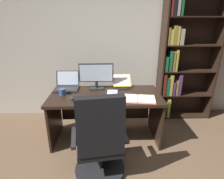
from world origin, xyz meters
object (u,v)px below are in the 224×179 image
at_px(desk, 105,105).
at_px(notepad, 112,93).
at_px(office_chair, 100,144).
at_px(open_binder, 138,99).
at_px(coffee_mug, 62,92).
at_px(laptop, 67,85).
at_px(computer_mouse, 73,98).
at_px(pen, 114,92).
at_px(reading_stand_with_book, 122,82).
at_px(keyboard, 95,98).
at_px(monitor, 96,76).
at_px(bookshelf, 181,60).

bearing_deg(desk, notepad, -10.46).
distance_m(office_chair, notepad, 0.89).
bearing_deg(open_binder, coffee_mug, 177.37).
bearing_deg(notepad, coffee_mug, -176.15).
relative_size(laptop, notepad, 1.70).
xyz_separation_m(desk, laptop, (-0.59, 0.19, 0.25)).
distance_m(computer_mouse, pen, 0.59).
bearing_deg(office_chair, desk, 77.90).
relative_size(open_binder, pen, 3.66).
height_order(reading_stand_with_book, notepad, reading_stand_with_book).
distance_m(laptop, keyboard, 0.62).
bearing_deg(notepad, open_binder, -37.98).
bearing_deg(monitor, coffee_mug, -152.79).
height_order(office_chair, pen, office_chair).
xyz_separation_m(reading_stand_with_book, coffee_mug, (-0.87, -0.31, -0.04)).
bearing_deg(office_chair, pen, 69.33).
height_order(office_chair, monitor, monitor).
height_order(bookshelf, computer_mouse, bookshelf).
bearing_deg(bookshelf, pen, -152.25).
relative_size(desk, reading_stand_with_book, 5.68).
bearing_deg(notepad, pen, 0.00).
xyz_separation_m(desk, monitor, (-0.13, 0.18, 0.40)).
height_order(desk, notepad, notepad).
xyz_separation_m(bookshelf, computer_mouse, (-1.76, -0.84, -0.32)).
distance_m(monitor, notepad, 0.37).
bearing_deg(desk, reading_stand_with_book, 41.70).
bearing_deg(monitor, pen, -37.14).
bearing_deg(bookshelf, open_binder, -135.27).
bearing_deg(computer_mouse, coffee_mug, 138.00).
bearing_deg(coffee_mug, notepad, 3.85).
distance_m(computer_mouse, notepad, 0.58).
xyz_separation_m(bookshelf, reading_stand_with_book, (-1.06, -0.37, -0.26)).
xyz_separation_m(laptop, pen, (0.72, -0.21, -0.04)).
xyz_separation_m(bookshelf, notepad, (-1.22, -0.63, -0.34)).
relative_size(office_chair, coffee_mug, 11.38).
distance_m(computer_mouse, open_binder, 0.87).
distance_m(bookshelf, office_chair, 2.10).
distance_m(monitor, coffee_mug, 0.56).
height_order(desk, open_binder, open_binder).
bearing_deg(office_chair, reading_stand_with_book, 65.18).
distance_m(desk, keyboard, 0.33).
bearing_deg(coffee_mug, desk, 6.34).
xyz_separation_m(open_binder, notepad, (-0.33, 0.25, -0.01)).
relative_size(bookshelf, pen, 15.86).
relative_size(desk, open_binder, 3.08).
bearing_deg(monitor, open_binder, -38.58).
distance_m(office_chair, computer_mouse, 0.78).
bearing_deg(office_chair, computer_mouse, 112.91).
height_order(bookshelf, notepad, bookshelf).
distance_m(notepad, pen, 0.02).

